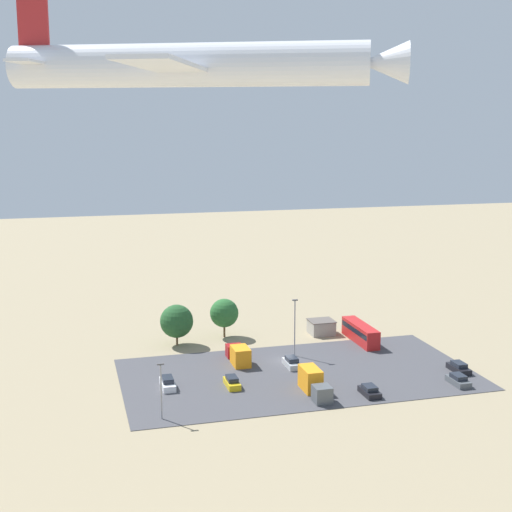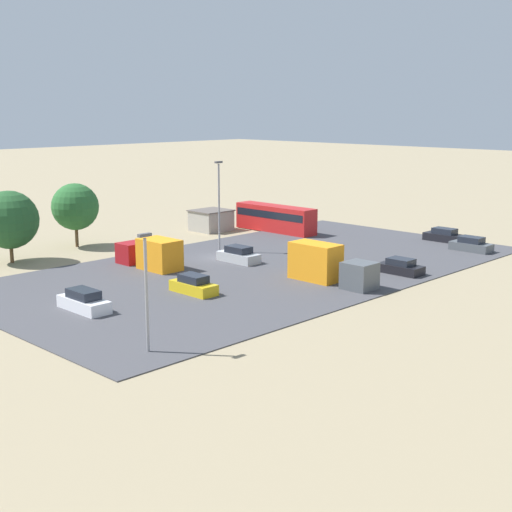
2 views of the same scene
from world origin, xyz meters
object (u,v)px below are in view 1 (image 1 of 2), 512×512
(parked_car_1, at_px, (370,391))
(parked_truck_0, at_px, (239,355))
(parked_car_4, at_px, (458,380))
(parked_truck_1, at_px, (314,383))
(parked_car_5, at_px, (168,383))
(parked_car_2, at_px, (292,363))
(shed_building, at_px, (321,327))
(bus, at_px, (360,332))
(parked_car_0, at_px, (459,368))
(parked_car_3, at_px, (232,382))
(airplane, at_px, (202,65))

(parked_car_1, height_order, parked_truck_0, parked_truck_0)
(parked_car_4, bearing_deg, parked_car_1, 1.87)
(parked_car_1, distance_m, parked_truck_1, 7.93)
(parked_car_4, distance_m, parked_truck_1, 21.83)
(parked_car_1, xyz_separation_m, parked_car_5, (27.07, -10.36, 0.08))
(parked_car_2, relative_size, parked_car_4, 1.03)
(shed_building, relative_size, parked_car_2, 1.02)
(bus, height_order, parked_truck_0, bus)
(parked_car_0, relative_size, parked_car_3, 1.07)
(parked_truck_0, bearing_deg, airplane, -108.16)
(shed_building, xyz_separation_m, parked_truck_0, (18.44, 11.86, 0.11))
(shed_building, height_order, parked_car_0, shed_building)
(parked_car_5, bearing_deg, bus, -159.43)
(bus, relative_size, parked_truck_0, 1.53)
(parked_car_5, distance_m, parked_truck_1, 21.12)
(shed_building, xyz_separation_m, parked_car_2, (10.85, 15.94, -0.56))
(parked_car_1, bearing_deg, parked_car_2, 115.71)
(parked_car_0, height_order, parked_car_3, parked_car_3)
(parked_car_2, bearing_deg, shed_building, -124.25)
(bus, relative_size, parked_car_0, 2.48)
(parked_car_0, bearing_deg, parked_car_1, -162.77)
(parked_car_1, bearing_deg, parked_car_4, 1.87)
(parked_truck_0, height_order, airplane, airplane)
(parked_truck_1, relative_size, airplane, 0.24)
(parked_car_1, xyz_separation_m, parked_car_4, (-14.30, -0.47, 0.05))
(parked_car_2, height_order, parked_car_4, parked_car_2)
(parked_car_4, relative_size, parked_truck_0, 0.58)
(parked_car_2, bearing_deg, parked_car_0, 159.74)
(parked_car_0, xyz_separation_m, airplane, (44.80, 26.68, 42.24))
(parked_car_0, bearing_deg, parked_car_5, 173.59)
(parked_car_4, relative_size, parked_car_5, 0.90)
(parked_car_1, height_order, airplane, airplane)
(parked_car_3, bearing_deg, bus, -149.92)
(bus, xyz_separation_m, parked_truck_1, (16.29, 21.13, -0.20))
(bus, bearing_deg, parked_car_0, 114.47)
(parked_car_0, xyz_separation_m, parked_car_5, (44.38, -4.99, 0.04))
(parked_car_0, distance_m, airplane, 67.11)
(parked_car_4, bearing_deg, parked_truck_0, -31.90)
(shed_building, bearing_deg, parked_car_1, 82.52)
(parked_car_5, bearing_deg, parked_truck_0, -147.53)
(shed_building, distance_m, parked_car_3, 31.02)
(shed_building, height_order, parked_truck_0, parked_truck_0)
(parked_car_0, relative_size, parked_car_2, 1.03)
(parked_car_4, bearing_deg, parked_car_0, -121.51)
(airplane, bearing_deg, bus, 164.52)
(parked_car_0, distance_m, parked_car_2, 25.78)
(parked_car_5, xyz_separation_m, parked_truck_1, (-19.68, 7.63, 0.84))
(shed_building, distance_m, parked_car_4, 31.51)
(parked_truck_1, bearing_deg, shed_building, -112.45)
(shed_building, distance_m, parked_car_2, 19.29)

